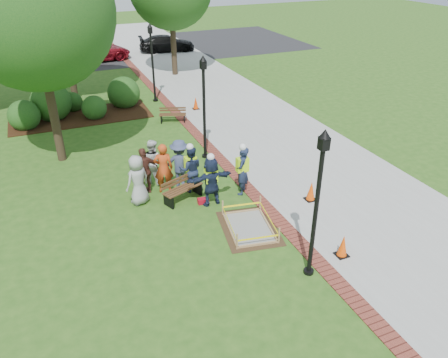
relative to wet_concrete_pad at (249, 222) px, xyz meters
name	(u,v)px	position (x,y,z in m)	size (l,w,h in m)	color
ground	(224,226)	(-0.67, 0.45, -0.23)	(100.00, 100.00, 0.00)	#285116
sidewalk	(237,108)	(4.33, 10.45, -0.22)	(6.00, 60.00, 0.02)	#9E9E99
brick_edging	(180,117)	(1.08, 10.45, -0.22)	(0.50, 60.00, 0.03)	maroon
mulch_bed	(81,117)	(-3.67, 12.45, -0.21)	(7.00, 3.00, 0.05)	#381E0F
parking_lot	(96,52)	(-0.67, 27.45, -0.23)	(36.00, 12.00, 0.01)	black
wet_concrete_pad	(249,222)	(0.00, 0.00, 0.00)	(2.07, 2.56, 0.55)	#47331E
bench_near	(183,193)	(-1.38, 2.49, 0.02)	(1.57, 0.99, 0.81)	brown
bench_far	(173,118)	(0.52, 9.88, -0.01)	(1.40, 0.86, 0.72)	#57321E
cone_front	(343,246)	(1.86, -2.30, 0.11)	(0.36, 0.36, 0.71)	black
cone_back	(311,191)	(2.74, 0.71, 0.12)	(0.37, 0.37, 0.74)	black
cone_far	(196,103)	(2.24, 11.23, 0.10)	(0.35, 0.35, 0.69)	black
toolbox	(203,201)	(-0.82, 1.99, -0.14)	(0.38, 0.21, 0.19)	#A20C1D
lamp_near	(318,196)	(0.58, -2.55, 2.25)	(0.28, 0.28, 4.26)	black
lamp_mid	(204,101)	(0.58, 5.45, 2.25)	(0.28, 0.28, 4.26)	black
lamp_far	(152,57)	(0.58, 13.45, 2.25)	(0.28, 0.28, 4.26)	black
tree_left	(33,10)	(-5.02, 7.58, 5.67)	(5.80, 5.80, 8.81)	#3D2D1E
shrub_a	(27,128)	(-6.31, 11.89, -0.23)	(1.51, 1.51, 1.51)	#134316
shrub_b	(54,118)	(-4.98, 12.81, -0.23)	(2.02, 2.02, 2.02)	#134316
shrub_c	(96,118)	(-2.99, 12.02, -0.23)	(1.27, 1.27, 1.27)	#134316
shrub_d	(125,106)	(-1.20, 13.28, -0.23)	(1.76, 1.76, 1.76)	#134316
shrub_e	(74,110)	(-3.91, 13.65, -0.23)	(1.08, 1.08, 1.08)	#134316
casual_person_a	(138,180)	(-2.84, 2.89, 0.66)	(0.68, 0.57, 1.80)	#9B9B9B
casual_person_b	(163,168)	(-1.81, 3.32, 0.71)	(0.68, 0.53, 1.88)	#BE3F16
casual_person_c	(153,162)	(-2.00, 4.14, 0.63)	(0.63, 0.65, 1.73)	silver
casual_person_d	(145,171)	(-2.45, 3.49, 0.65)	(0.63, 0.47, 1.76)	#592D23
casual_person_e	(180,164)	(-1.15, 3.46, 0.69)	(0.70, 0.61, 1.85)	#394264
hivis_worker_a	(211,179)	(-0.56, 1.87, 0.72)	(0.58, 0.39, 1.92)	#1D2A4C
hivis_worker_b	(242,169)	(0.72, 2.11, 0.73)	(0.64, 0.68, 1.95)	#1B2046
hivis_worker_c	(191,168)	(-0.89, 3.00, 0.69)	(0.62, 0.48, 1.87)	#171F3C
parked_car_b	(52,59)	(-4.13, 26.42, -0.23)	(4.44, 1.93, 1.45)	#BCBBC0
parked_car_c	(98,61)	(-0.93, 24.47, -0.23)	(4.59, 1.99, 1.50)	maroon
parked_car_d	(167,51)	(4.85, 25.53, -0.23)	(4.35, 1.89, 1.42)	black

